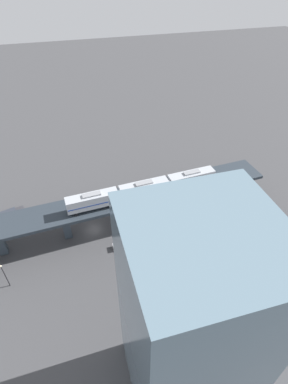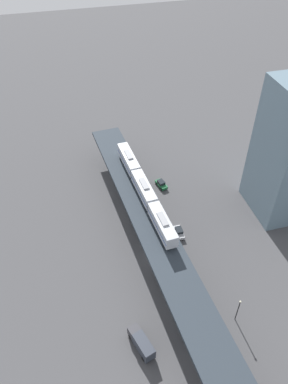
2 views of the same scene
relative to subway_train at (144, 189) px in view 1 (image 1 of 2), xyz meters
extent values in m
plane|color=#424244|center=(0.44, 13.11, -10.89)|extent=(400.00, 400.00, 0.00)
cube|color=#283039|center=(0.44, 13.11, -2.94)|extent=(15.15, 92.37, 0.80)
cube|color=#333D47|center=(3.27, -25.29, -7.11)|extent=(1.93, 1.93, 7.55)
cube|color=#333D47|center=(2.17, -10.33, -7.11)|extent=(1.93, 1.93, 7.55)
cube|color=#333D47|center=(1.06, 4.63, -7.11)|extent=(1.93, 1.93, 7.55)
cube|color=#333D47|center=(-0.04, 19.59, -7.11)|extent=(1.93, 1.93, 7.55)
cube|color=#333D47|center=(-1.15, 34.55, -7.11)|extent=(1.93, 1.93, 7.55)
cube|color=#ADB2BA|center=(0.93, -12.57, 0.00)|extent=(3.68, 12.17, 3.10)
cube|color=navy|center=(0.93, -12.57, -0.30)|extent=(3.70, 11.94, 0.24)
cube|color=gray|center=(0.93, -12.57, 1.73)|extent=(1.71, 4.29, 0.36)
cylinder|color=black|center=(0.05, -16.84, -2.12)|extent=(0.28, 0.85, 0.84)
cylinder|color=black|center=(2.42, -16.67, -2.12)|extent=(0.28, 0.85, 0.84)
cylinder|color=black|center=(-0.57, -8.46, -2.12)|extent=(0.28, 0.85, 0.84)
cylinder|color=black|center=(1.81, -8.29, -2.12)|extent=(0.28, 0.85, 0.84)
cube|color=#ADB2BA|center=(0.00, 0.00, 0.00)|extent=(3.68, 12.17, 3.10)
cube|color=navy|center=(0.00, 0.00, -0.30)|extent=(3.70, 11.94, 0.24)
cube|color=gray|center=(0.00, 0.00, 1.73)|extent=(1.71, 4.29, 0.36)
cylinder|color=black|center=(-0.88, -4.28, -2.12)|extent=(0.28, 0.85, 0.84)
cylinder|color=black|center=(1.50, -4.10, -2.12)|extent=(0.28, 0.85, 0.84)
cylinder|color=black|center=(-1.50, 4.10, -2.12)|extent=(0.28, 0.85, 0.84)
cylinder|color=black|center=(0.88, 4.28, -2.12)|extent=(0.28, 0.85, 0.84)
cube|color=#ADB2BA|center=(-0.93, 12.57, 0.00)|extent=(3.68, 12.17, 3.10)
cube|color=navy|center=(-0.93, 12.57, -0.30)|extent=(3.70, 11.94, 0.24)
cube|color=gray|center=(-0.93, 12.57, 1.73)|extent=(1.71, 4.29, 0.36)
cylinder|color=black|center=(-1.81, 8.29, -2.12)|extent=(0.28, 0.85, 0.84)
cylinder|color=black|center=(0.57, 8.46, -2.12)|extent=(0.28, 0.85, 0.84)
cylinder|color=black|center=(-2.42, 16.67, -2.12)|extent=(0.28, 0.85, 0.84)
cylinder|color=black|center=(-0.05, 16.84, -2.12)|extent=(0.28, 0.85, 0.84)
cube|color=#B7BABF|center=(-7.23, 7.47, -10.16)|extent=(1.88, 4.43, 0.80)
cube|color=#1E2328|center=(-7.24, 7.32, -9.38)|extent=(1.68, 2.23, 0.76)
cylinder|color=black|center=(-8.11, 6.06, -10.56)|extent=(0.25, 0.66, 0.66)
cylinder|color=black|center=(-6.40, 6.03, -10.56)|extent=(0.25, 0.66, 0.66)
cylinder|color=black|center=(-8.06, 8.92, -10.56)|extent=(0.25, 0.66, 0.66)
cylinder|color=black|center=(-6.35, 8.89, -10.56)|extent=(0.25, 0.66, 0.66)
cube|color=#1E6638|center=(-8.29, -11.54, -10.16)|extent=(2.86, 4.71, 0.80)
cube|color=#1E2328|center=(-8.26, -11.69, -9.38)|extent=(2.14, 2.54, 0.76)
cylinder|color=black|center=(-8.76, -13.14, -10.56)|extent=(0.40, 0.70, 0.66)
cylinder|color=black|center=(-7.10, -12.71, -10.56)|extent=(0.40, 0.70, 0.66)
cylinder|color=black|center=(-9.48, -10.37, -10.56)|extent=(0.40, 0.70, 0.66)
cylinder|color=black|center=(-7.83, -9.94, -10.56)|extent=(0.40, 0.70, 0.66)
cube|color=#333338|center=(10.22, 30.85, -9.24)|extent=(2.68, 2.54, 2.30)
cube|color=#2D333D|center=(9.19, 34.30, -9.04)|extent=(3.69, 5.64, 2.70)
cylinder|color=black|center=(9.27, 30.56, -10.39)|extent=(0.62, 1.06, 1.00)
cylinder|color=black|center=(11.17, 31.13, -10.39)|extent=(0.62, 1.06, 1.00)
cylinder|color=black|center=(7.75, 35.50, -10.39)|extent=(0.62, 1.06, 1.00)
cylinder|color=black|center=(9.74, 36.09, -10.39)|extent=(0.62, 1.06, 1.00)
cylinder|color=black|center=(-10.98, 32.77, -7.64)|extent=(0.20, 0.20, 6.50)
sphere|color=beige|center=(-10.98, 32.77, -4.17)|extent=(0.44, 0.44, 0.44)
cube|color=slate|center=(-37.33, 4.18, 7.11)|extent=(16.00, 16.00, 36.00)
camera|label=1|loc=(-53.70, 15.02, 45.27)|focal=28.00mm
camera|label=2|loc=(17.76, 66.57, 61.48)|focal=35.00mm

